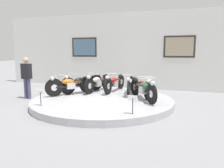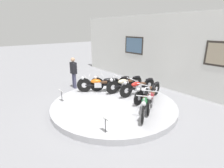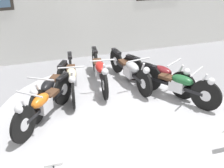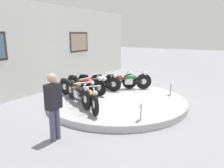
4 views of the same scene
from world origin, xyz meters
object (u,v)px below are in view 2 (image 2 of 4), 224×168
object	(u,v)px
motorcycle_maroon	(151,98)
motorcycle_green	(145,103)
motorcycle_red	(137,86)
motorcycle_silver	(147,92)
info_placard_front_left	(61,93)
info_placard_front_centre	(105,121)
visitor_standing	(74,71)
motorcycle_orange	(98,84)
motorcycle_cream	(124,83)
motorcycle_black	(110,82)

from	to	relation	value
motorcycle_maroon	motorcycle_green	bearing A→B (deg)	-71.94
motorcycle_red	motorcycle_green	size ratio (longest dim) A/B	1.19
motorcycle_silver	info_placard_front_left	distance (m)	3.46
motorcycle_red	info_placard_front_centre	xyz separation A→B (m)	(1.44, -2.90, -0.02)
motorcycle_red	info_placard_front_centre	distance (m)	3.23
motorcycle_red	visitor_standing	size ratio (longest dim) A/B	1.23
info_placard_front_left	motorcycle_orange	bearing A→B (deg)	88.49
motorcycle_cream	visitor_standing	world-z (taller)	visitor_standing
motorcycle_silver	visitor_standing	size ratio (longest dim) A/B	1.20
motorcycle_red	motorcycle_cream	bearing A→B (deg)	-167.26
motorcycle_green	visitor_standing	size ratio (longest dim) A/B	1.03
motorcycle_cream	info_placard_front_centre	world-z (taller)	motorcycle_cream
info_placard_front_left	info_placard_front_centre	world-z (taller)	same
motorcycle_green	motorcycle_orange	bearing A→B (deg)	179.95
motorcycle_silver	motorcycle_black	bearing A→B (deg)	-167.65
motorcycle_maroon	info_placard_front_centre	bearing A→B (deg)	-84.25
motorcycle_maroon	visitor_standing	distance (m)	4.43
motorcycle_silver	motorcycle_green	xyz separation A→B (m)	(0.70, -0.98, 0.02)
motorcycle_cream	motorcycle_silver	bearing A→B (deg)	-0.09
motorcycle_red	motorcycle_silver	bearing A→B (deg)	-12.75
motorcycle_cream	motorcycle_green	distance (m)	2.29
motorcycle_green	motorcycle_maroon	bearing A→B (deg)	108.06
motorcycle_silver	motorcycle_red	bearing A→B (deg)	167.25
motorcycle_black	motorcycle_silver	bearing A→B (deg)	12.35
motorcycle_maroon	motorcycle_cream	bearing A→B (deg)	167.56
motorcycle_maroon	motorcycle_red	bearing A→B (deg)	154.67
info_placard_front_centre	visitor_standing	bearing A→B (deg)	162.18
motorcycle_cream	info_placard_front_left	world-z (taller)	motorcycle_cream
motorcycle_red	motorcycle_silver	distance (m)	0.71
motorcycle_black	motorcycle_green	size ratio (longest dim) A/B	1.06
motorcycle_red	motorcycle_silver	size ratio (longest dim) A/B	1.03
motorcycle_black	motorcycle_silver	size ratio (longest dim) A/B	0.92
motorcycle_red	info_placard_front_centre	bearing A→B (deg)	-63.63
motorcycle_green	motorcycle_black	bearing A→B (deg)	167.48
motorcycle_orange	motorcycle_cream	size ratio (longest dim) A/B	0.81
motorcycle_orange	info_placard_front_centre	distance (m)	3.32
motorcycle_orange	motorcycle_silver	xyz separation A→B (m)	(2.07, 0.98, -0.03)
motorcycle_black	motorcycle_green	xyz separation A→B (m)	(2.58, -0.57, -0.00)
motorcycle_orange	motorcycle_silver	distance (m)	2.29
motorcycle_black	info_placard_front_left	bearing A→B (deg)	-95.81
motorcycle_green	info_placard_front_centre	size ratio (longest dim) A/B	3.26
motorcycle_orange	info_placard_front_left	distance (m)	1.76
motorcycle_black	info_placard_front_centre	distance (m)	3.51
motorcycle_cream	motorcycle_silver	size ratio (longest dim) A/B	1.02
motorcycle_orange	motorcycle_maroon	world-z (taller)	motorcycle_orange
motorcycle_silver	motorcycle_green	world-z (taller)	motorcycle_green
motorcycle_cream	motorcycle_orange	bearing A→B (deg)	-125.51
motorcycle_green	info_placard_front_centre	world-z (taller)	motorcycle_green
motorcycle_maroon	info_placard_front_centre	distance (m)	2.34
visitor_standing	info_placard_front_left	bearing A→B (deg)	-40.75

